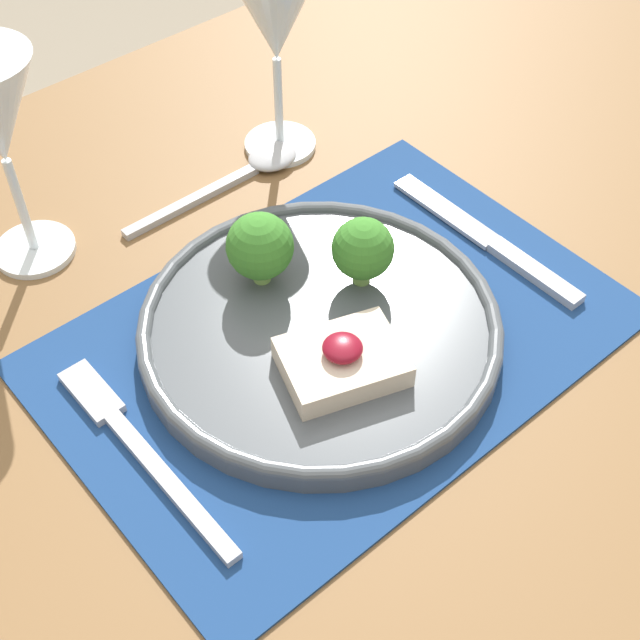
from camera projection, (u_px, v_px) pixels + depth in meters
name	position (u px, v px, depth m)	size (l,w,h in m)	color
dining_table	(334.00, 410.00, 0.77)	(1.44, 0.93, 0.76)	brown
placemat	(335.00, 338.00, 0.70)	(0.44, 0.30, 0.00)	navy
dinner_plate	(319.00, 320.00, 0.69)	(0.28, 0.28, 0.08)	#4C5156
fork	(134.00, 442.00, 0.63)	(0.02, 0.21, 0.01)	#B2B2B7
knife	(496.00, 246.00, 0.77)	(0.02, 0.21, 0.01)	#B2B2B7
spoon	(252.00, 168.00, 0.84)	(0.19, 0.04, 0.01)	#B2B2B7
wine_glass_near	(275.00, 19.00, 0.77)	(0.08, 0.08, 0.19)	white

